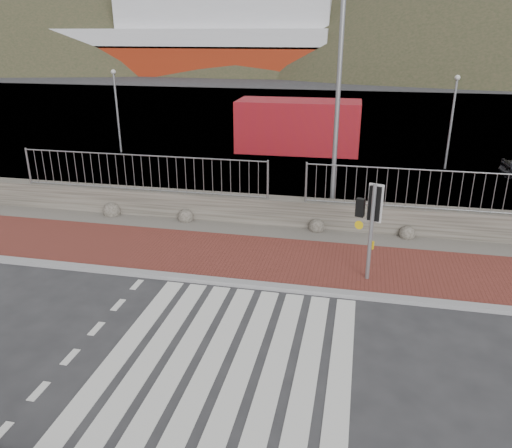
% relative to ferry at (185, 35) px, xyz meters
% --- Properties ---
extents(ground, '(220.00, 220.00, 0.00)m').
position_rel_ferry_xyz_m(ground, '(24.65, -67.90, -5.36)').
color(ground, '#28282B').
rests_on(ground, ground).
extents(sidewalk_far, '(40.00, 3.00, 0.08)m').
position_rel_ferry_xyz_m(sidewalk_far, '(24.65, -63.40, -5.32)').
color(sidewalk_far, maroon).
rests_on(sidewalk_far, ground).
extents(kerb_far, '(40.00, 0.25, 0.12)m').
position_rel_ferry_xyz_m(kerb_far, '(24.65, -64.90, -5.31)').
color(kerb_far, gray).
rests_on(kerb_far, ground).
extents(zebra_crossing, '(4.62, 5.60, 0.01)m').
position_rel_ferry_xyz_m(zebra_crossing, '(24.65, -67.90, -5.36)').
color(zebra_crossing, silver).
rests_on(zebra_crossing, ground).
extents(gravel_strip, '(40.00, 1.50, 0.06)m').
position_rel_ferry_xyz_m(gravel_strip, '(24.65, -61.40, -5.33)').
color(gravel_strip, '#59544C').
rests_on(gravel_strip, ground).
extents(stone_wall, '(40.00, 0.60, 0.90)m').
position_rel_ferry_xyz_m(stone_wall, '(24.65, -60.60, -4.91)').
color(stone_wall, '#454239').
rests_on(stone_wall, ground).
extents(railing, '(18.07, 0.07, 1.22)m').
position_rel_ferry_xyz_m(railing, '(24.65, -60.75, -3.54)').
color(railing, gray).
rests_on(railing, stone_wall).
extents(quay, '(120.00, 40.00, 0.50)m').
position_rel_ferry_xyz_m(quay, '(24.65, -40.00, -5.36)').
color(quay, '#4C4C4F').
rests_on(quay, ground).
extents(water, '(220.00, 50.00, 0.05)m').
position_rel_ferry_xyz_m(water, '(24.65, -5.00, -5.36)').
color(water, '#3F4C54').
rests_on(water, ground).
extents(ferry, '(50.00, 16.00, 20.00)m').
position_rel_ferry_xyz_m(ferry, '(0.00, 0.00, 0.00)').
color(ferry, maroon).
rests_on(ferry, ground).
extents(hills_backdrop, '(254.00, 90.00, 100.00)m').
position_rel_ferry_xyz_m(hills_backdrop, '(31.40, 20.00, -28.42)').
color(hills_backdrop, '#282E1C').
rests_on(hills_backdrop, ground).
extents(traffic_signal_far, '(0.62, 0.37, 2.52)m').
position_rel_ferry_xyz_m(traffic_signal_far, '(27.17, -64.00, -3.54)').
color(traffic_signal_far, gray).
rests_on(traffic_signal_far, ground).
extents(streetlight, '(1.75, 0.58, 8.36)m').
position_rel_ferry_xyz_m(streetlight, '(26.16, -59.83, -0.66)').
color(streetlight, gray).
rests_on(streetlight, ground).
extents(shipping_container, '(6.29, 2.71, 2.60)m').
position_rel_ferry_xyz_m(shipping_container, '(23.58, -49.81, -4.06)').
color(shipping_container, maroon).
rests_on(shipping_container, ground).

